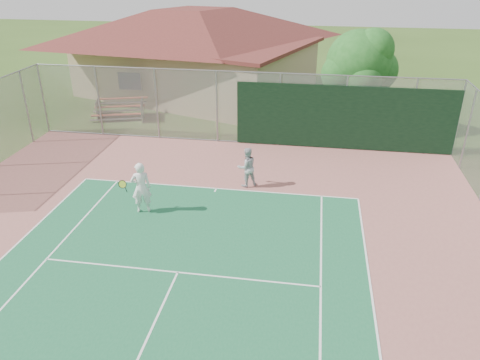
{
  "coord_description": "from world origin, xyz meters",
  "views": [
    {
      "loc": [
        3.56,
        -4.23,
        8.35
      ],
      "look_at": [
        1.31,
        9.68,
        1.54
      ],
      "focal_mm": 35.0,
      "sensor_mm": 36.0,
      "label": 1
    }
  ],
  "objects_px": {
    "bleachers": "(120,108)",
    "player_grey_back": "(247,168)",
    "tree": "(360,65)",
    "clubhouse": "(195,44)",
    "player_white_front": "(141,188)"
  },
  "relations": [
    {
      "from": "player_grey_back",
      "to": "player_white_front",
      "type": "bearing_deg",
      "value": 8.29
    },
    {
      "from": "bleachers",
      "to": "tree",
      "type": "distance_m",
      "value": 13.22
    },
    {
      "from": "bleachers",
      "to": "tree",
      "type": "height_order",
      "value": "tree"
    },
    {
      "from": "player_grey_back",
      "to": "tree",
      "type": "bearing_deg",
      "value": -152.28
    },
    {
      "from": "player_white_front",
      "to": "bleachers",
      "type": "bearing_deg",
      "value": -85.36
    },
    {
      "from": "clubhouse",
      "to": "bleachers",
      "type": "height_order",
      "value": "clubhouse"
    },
    {
      "from": "clubhouse",
      "to": "bleachers",
      "type": "xyz_separation_m",
      "value": [
        -3.0,
        -5.77,
        -2.69
      ]
    },
    {
      "from": "clubhouse",
      "to": "player_grey_back",
      "type": "bearing_deg",
      "value": -48.77
    },
    {
      "from": "bleachers",
      "to": "player_grey_back",
      "type": "bearing_deg",
      "value": -59.13
    },
    {
      "from": "clubhouse",
      "to": "tree",
      "type": "xyz_separation_m",
      "value": [
        9.89,
        -6.05,
        0.24
      ]
    },
    {
      "from": "tree",
      "to": "player_grey_back",
      "type": "bearing_deg",
      "value": -122.43
    },
    {
      "from": "tree",
      "to": "player_white_front",
      "type": "distance_m",
      "value": 12.86
    },
    {
      "from": "clubhouse",
      "to": "player_white_front",
      "type": "relative_size",
      "value": 9.03
    },
    {
      "from": "tree",
      "to": "player_grey_back",
      "type": "xyz_separation_m",
      "value": [
        -4.55,
        -7.16,
        -2.66
      ]
    },
    {
      "from": "bleachers",
      "to": "tree",
      "type": "bearing_deg",
      "value": -18.61
    }
  ]
}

